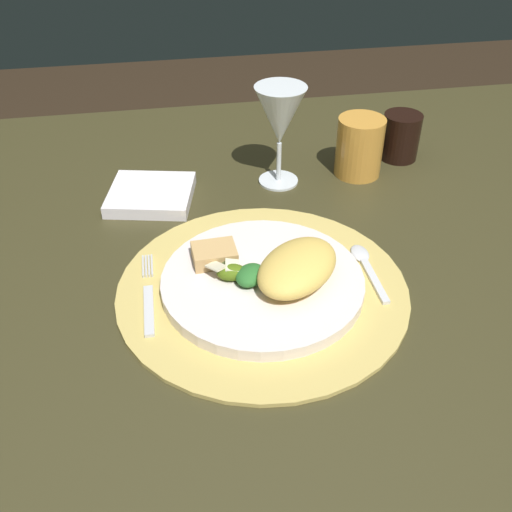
% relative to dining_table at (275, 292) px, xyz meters
% --- Properties ---
extents(ground_plane, '(6.00, 6.00, 0.00)m').
position_rel_dining_table_xyz_m(ground_plane, '(0.00, 0.00, -0.64)').
color(ground_plane, black).
extents(dining_table, '(1.40, 1.01, 0.75)m').
position_rel_dining_table_xyz_m(dining_table, '(0.00, 0.00, 0.00)').
color(dining_table, '#37331B').
rests_on(dining_table, ground).
extents(placemat, '(0.38, 0.38, 0.01)m').
position_rel_dining_table_xyz_m(placemat, '(-0.04, -0.11, 0.11)').
color(placemat, tan).
rests_on(placemat, dining_table).
extents(dinner_plate, '(0.27, 0.27, 0.02)m').
position_rel_dining_table_xyz_m(dinner_plate, '(-0.04, -0.11, 0.12)').
color(dinner_plate, silver).
rests_on(dinner_plate, placemat).
extents(pasta_serving, '(0.15, 0.16, 0.04)m').
position_rel_dining_table_xyz_m(pasta_serving, '(0.00, -0.13, 0.15)').
color(pasta_serving, '#E8BD55').
rests_on(pasta_serving, dinner_plate).
extents(salad_greens, '(0.08, 0.09, 0.02)m').
position_rel_dining_table_xyz_m(salad_greens, '(-0.07, -0.11, 0.14)').
color(salad_greens, '#296929').
rests_on(salad_greens, dinner_plate).
extents(bread_piece, '(0.06, 0.05, 0.02)m').
position_rel_dining_table_xyz_m(bread_piece, '(-0.10, -0.07, 0.14)').
color(bread_piece, tan).
rests_on(bread_piece, dinner_plate).
extents(fork, '(0.01, 0.16, 0.00)m').
position_rel_dining_table_xyz_m(fork, '(-0.19, -0.11, 0.12)').
color(fork, silver).
rests_on(fork, placemat).
extents(spoon, '(0.02, 0.13, 0.01)m').
position_rel_dining_table_xyz_m(spoon, '(0.11, -0.09, 0.12)').
color(spoon, silver).
rests_on(spoon, placemat).
extents(napkin, '(0.15, 0.15, 0.02)m').
position_rel_dining_table_xyz_m(napkin, '(-0.18, 0.14, 0.12)').
color(napkin, white).
rests_on(napkin, dining_table).
extents(wine_glass, '(0.08, 0.08, 0.17)m').
position_rel_dining_table_xyz_m(wine_glass, '(0.04, 0.16, 0.22)').
color(wine_glass, silver).
rests_on(wine_glass, dining_table).
extents(amber_tumbler, '(0.08, 0.08, 0.10)m').
position_rel_dining_table_xyz_m(amber_tumbler, '(0.18, 0.17, 0.16)').
color(amber_tumbler, gold).
rests_on(amber_tumbler, dining_table).
extents(dark_tumbler, '(0.07, 0.07, 0.08)m').
position_rel_dining_table_xyz_m(dark_tumbler, '(0.27, 0.21, 0.15)').
color(dark_tumbler, black).
rests_on(dark_tumbler, dining_table).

